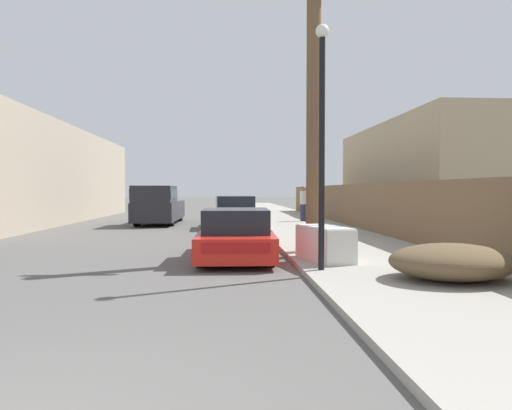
{
  "coord_description": "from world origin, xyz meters",
  "views": [
    {
      "loc": [
        1.66,
        -2.57,
        1.68
      ],
      "look_at": [
        2.66,
        11.83,
        1.22
      ],
      "focal_mm": 32.0,
      "sensor_mm": 36.0,
      "label": 1
    }
  ],
  "objects_px": {
    "utility_pole": "(314,103)",
    "street_lamp": "(322,129)",
    "discarded_fridge": "(325,243)",
    "parked_sports_car_red": "(236,236)",
    "pickup_truck": "(158,205)",
    "pedestrian": "(303,203)",
    "car_parked_mid": "(234,213)",
    "brush_pile": "(452,262)"
  },
  "relations": [
    {
      "from": "utility_pole",
      "to": "street_lamp",
      "type": "relative_size",
      "value": 1.56
    },
    {
      "from": "discarded_fridge",
      "to": "parked_sports_car_red",
      "type": "distance_m",
      "value": 2.25
    },
    {
      "from": "pickup_truck",
      "to": "utility_pole",
      "type": "relative_size",
      "value": 0.78
    },
    {
      "from": "pickup_truck",
      "to": "parked_sports_car_red",
      "type": "bearing_deg",
      "value": 107.74
    },
    {
      "from": "discarded_fridge",
      "to": "pedestrian",
      "type": "height_order",
      "value": "pedestrian"
    },
    {
      "from": "street_lamp",
      "to": "car_parked_mid",
      "type": "bearing_deg",
      "value": 97.24
    },
    {
      "from": "parked_sports_car_red",
      "to": "pickup_truck",
      "type": "xyz_separation_m",
      "value": [
        -3.56,
        11.73,
        0.38
      ]
    },
    {
      "from": "pickup_truck",
      "to": "brush_pile",
      "type": "bearing_deg",
      "value": 116.27
    },
    {
      "from": "car_parked_mid",
      "to": "street_lamp",
      "type": "xyz_separation_m",
      "value": [
        1.46,
        -11.51,
        2.22
      ]
    },
    {
      "from": "car_parked_mid",
      "to": "utility_pole",
      "type": "xyz_separation_m",
      "value": [
        1.84,
        -8.76,
        3.25
      ]
    },
    {
      "from": "utility_pole",
      "to": "pedestrian",
      "type": "relative_size",
      "value": 4.15
    },
    {
      "from": "street_lamp",
      "to": "brush_pile",
      "type": "distance_m",
      "value": 3.4
    },
    {
      "from": "street_lamp",
      "to": "pedestrian",
      "type": "bearing_deg",
      "value": 81.53
    },
    {
      "from": "discarded_fridge",
      "to": "pedestrian",
      "type": "bearing_deg",
      "value": 68.57
    },
    {
      "from": "street_lamp",
      "to": "brush_pile",
      "type": "height_order",
      "value": "street_lamp"
    },
    {
      "from": "street_lamp",
      "to": "pedestrian",
      "type": "relative_size",
      "value": 2.66
    },
    {
      "from": "parked_sports_car_red",
      "to": "discarded_fridge",
      "type": "bearing_deg",
      "value": -28.01
    },
    {
      "from": "parked_sports_car_red",
      "to": "pickup_truck",
      "type": "distance_m",
      "value": 12.27
    },
    {
      "from": "discarded_fridge",
      "to": "pickup_truck",
      "type": "relative_size",
      "value": 0.31
    },
    {
      "from": "parked_sports_car_red",
      "to": "pedestrian",
      "type": "relative_size",
      "value": 2.32
    },
    {
      "from": "utility_pole",
      "to": "pedestrian",
      "type": "distance_m",
      "value": 11.93
    },
    {
      "from": "pickup_truck",
      "to": "utility_pole",
      "type": "distance_m",
      "value": 12.96
    },
    {
      "from": "pickup_truck",
      "to": "car_parked_mid",
      "type": "bearing_deg",
      "value": 146.26
    },
    {
      "from": "discarded_fridge",
      "to": "utility_pole",
      "type": "height_order",
      "value": "utility_pole"
    },
    {
      "from": "street_lamp",
      "to": "brush_pile",
      "type": "bearing_deg",
      "value": -29.15
    },
    {
      "from": "pickup_truck",
      "to": "street_lamp",
      "type": "distance_m",
      "value": 15.12
    },
    {
      "from": "car_parked_mid",
      "to": "pickup_truck",
      "type": "bearing_deg",
      "value": 142.77
    },
    {
      "from": "parked_sports_car_red",
      "to": "brush_pile",
      "type": "bearing_deg",
      "value": -41.77
    },
    {
      "from": "brush_pile",
      "to": "pedestrian",
      "type": "height_order",
      "value": "pedestrian"
    },
    {
      "from": "pickup_truck",
      "to": "pedestrian",
      "type": "xyz_separation_m",
      "value": [
        7.29,
        0.12,
        0.1
      ]
    },
    {
      "from": "discarded_fridge",
      "to": "pickup_truck",
      "type": "height_order",
      "value": "pickup_truck"
    },
    {
      "from": "discarded_fridge",
      "to": "car_parked_mid",
      "type": "bearing_deg",
      "value": 86.29
    },
    {
      "from": "pickup_truck",
      "to": "pedestrian",
      "type": "distance_m",
      "value": 7.29
    },
    {
      "from": "pickup_truck",
      "to": "discarded_fridge",
      "type": "bearing_deg",
      "value": 114.08
    },
    {
      "from": "discarded_fridge",
      "to": "brush_pile",
      "type": "height_order",
      "value": "discarded_fridge"
    },
    {
      "from": "car_parked_mid",
      "to": "discarded_fridge",
      "type": "bearing_deg",
      "value": -82.72
    },
    {
      "from": "car_parked_mid",
      "to": "brush_pile",
      "type": "relative_size",
      "value": 2.07
    },
    {
      "from": "pedestrian",
      "to": "car_parked_mid",
      "type": "bearing_deg",
      "value": -143.08
    },
    {
      "from": "car_parked_mid",
      "to": "brush_pile",
      "type": "distance_m",
      "value": 13.14
    },
    {
      "from": "pickup_truck",
      "to": "pedestrian",
      "type": "bearing_deg",
      "value": -178.19
    },
    {
      "from": "parked_sports_car_red",
      "to": "car_parked_mid",
      "type": "distance_m",
      "value": 9.17
    },
    {
      "from": "pedestrian",
      "to": "street_lamp",
      "type": "bearing_deg",
      "value": -98.47
    }
  ]
}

